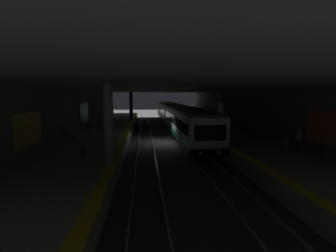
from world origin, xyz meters
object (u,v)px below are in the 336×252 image
at_px(bench_right_mid, 89,126).
at_px(bench_left_mid, 247,128).
at_px(bench_left_near, 315,149).
at_px(suitcase_rolling, 246,130).
at_px(trash_bin, 286,145).
at_px(bench_left_far, 212,117).
at_px(backpack_on_floor, 84,152).
at_px(pillar_far, 131,106).
at_px(person_walking_mid, 208,119).
at_px(person_waiting_near, 299,139).
at_px(metro_train, 174,115).
at_px(pillar_near, 108,124).
at_px(bench_right_near, 70,136).

bearing_deg(bench_right_mid, bench_left_mid, -101.05).
relative_size(bench_left_near, bench_right_mid, 1.00).
distance_m(suitcase_rolling, trash_bin, 8.35).
bearing_deg(bench_left_far, bench_right_mid, 120.43).
relative_size(bench_left_near, backpack_on_floor, 4.25).
xyz_separation_m(pillar_far, trash_bin, (-22.19, -12.15, -1.85)).
bearing_deg(person_walking_mid, person_waiting_near, -170.45).
distance_m(bench_left_near, suitcase_rolling, 10.28).
relative_size(bench_left_mid, trash_bin, 2.00).
distance_m(person_waiting_near, person_walking_mid, 14.87).
height_order(bench_left_mid, person_waiting_near, person_waiting_near).
distance_m(pillar_far, bench_left_mid, 19.02).
height_order(person_walking_mid, suitcase_rolling, person_walking_mid).
height_order(bench_right_mid, trash_bin, bench_right_mid).
bearing_deg(pillar_far, bench_left_far, -92.33).
bearing_deg(trash_bin, bench_left_near, -159.47).
distance_m(pillar_far, metro_train, 7.11).
relative_size(bench_left_far, trash_bin, 2.00).
bearing_deg(bench_left_near, bench_left_mid, 0.00).
relative_size(bench_right_mid, backpack_on_floor, 4.25).
bearing_deg(person_walking_mid, pillar_near, 147.53).
bearing_deg(bench_left_near, bench_left_far, 0.00).
relative_size(metro_train, bench_left_near, 23.27).
bearing_deg(bench_left_mid, pillar_near, 128.61).
xyz_separation_m(metro_train, bench_right_near, (-15.15, 10.73, -0.45)).
bearing_deg(suitcase_rolling, bench_left_near, -179.74).
relative_size(bench_left_mid, person_waiting_near, 1.00).
bearing_deg(pillar_near, backpack_on_floor, 44.75).
distance_m(metro_train, person_walking_mid, 6.73).
bearing_deg(trash_bin, suitcase_rolling, -4.73).
relative_size(bench_left_far, backpack_on_floor, 4.25).
xyz_separation_m(pillar_far, bench_left_far, (-0.53, -12.88, -1.75)).
bearing_deg(suitcase_rolling, person_waiting_near, 179.19).
xyz_separation_m(pillar_near, person_walking_mid, (16.10, -10.24, -1.39)).
relative_size(metro_train, bench_right_near, 23.27).
distance_m(bench_left_far, suitcase_rolling, 13.35).
height_order(metro_train, backpack_on_floor, metro_train).
bearing_deg(metro_train, trash_bin, -164.17).
xyz_separation_m(pillar_near, suitcase_rolling, (10.30, -12.84, -1.95)).
bearing_deg(suitcase_rolling, bench_right_near, 102.33).
xyz_separation_m(bench_left_near, person_walking_mid, (16.08, 2.64, 0.36)).
bearing_deg(suitcase_rolling, bench_right_mid, 78.95).
relative_size(bench_left_far, person_walking_mid, 1.04).
height_order(backpack_on_floor, trash_bin, trash_bin).
bearing_deg(metro_train, bench_left_mid, -151.03).
relative_size(bench_left_far, suitcase_rolling, 1.81).
xyz_separation_m(metro_train, person_waiting_near, (-20.30, -6.16, -0.05)).
distance_m(pillar_near, person_walking_mid, 19.13).
bearing_deg(bench_right_near, person_waiting_near, -106.94).
distance_m(pillar_far, bench_left_near, 27.43).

